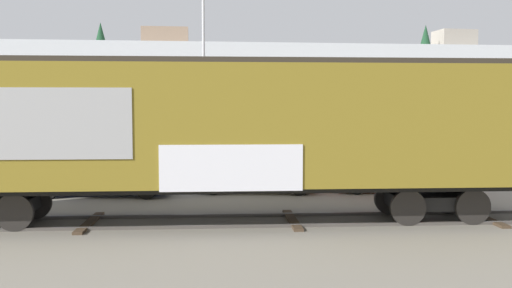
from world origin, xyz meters
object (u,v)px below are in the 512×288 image
object	(u,v)px
freight_car	(215,127)
parked_car_red	(392,168)
parked_car_blue	(105,170)
flagpole	(210,40)
parked_car_white	(256,168)

from	to	relation	value
freight_car	parked_car_red	world-z (taller)	freight_car
freight_car	parked_car_blue	size ratio (longest dim) A/B	3.55
parked_car_blue	parked_car_red	bearing A→B (deg)	-0.77
freight_car	flagpole	xyz separation A→B (m)	(0.05, 8.95, 3.34)
flagpole	parked_car_red	world-z (taller)	flagpole
parked_car_white	parked_car_red	bearing A→B (deg)	-4.07
parked_car_blue	parked_car_white	size ratio (longest dim) A/B	1.09
flagpole	parked_car_red	bearing A→B (deg)	-32.69
freight_car	parked_car_white	distance (m)	5.66
parked_car_blue	parked_car_white	distance (m)	5.25
freight_car	parked_car_white	size ratio (longest dim) A/B	3.87
parked_car_blue	parked_car_white	world-z (taller)	parked_car_blue
freight_car	flagpole	bearing A→B (deg)	89.69
flagpole	parked_car_white	size ratio (longest dim) A/B	1.96
flagpole	parked_car_blue	size ratio (longest dim) A/B	1.80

